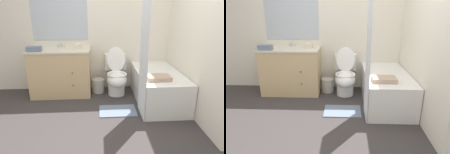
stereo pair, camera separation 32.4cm
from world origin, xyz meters
TOP-DOWN VIEW (x-y plane):
  - ground_plane at (0.00, 0.00)m, footprint 14.00×14.00m
  - wall_back at (-0.01, 1.63)m, footprint 8.00×0.06m
  - wall_right at (1.36, 0.80)m, footprint 0.05×2.60m
  - vanity_cabinet at (-0.78, 1.32)m, footprint 1.10×0.61m
  - sink_faucet at (-0.78, 1.51)m, footprint 0.14×0.12m
  - toilet at (0.26, 1.25)m, footprint 0.42×0.67m
  - bathtub at (0.96, 0.90)m, footprint 0.74×1.41m
  - shower_curtain at (0.57, 0.42)m, footprint 0.01×0.46m
  - wastebasket at (-0.10, 1.36)m, footprint 0.24×0.24m
  - tissue_box at (-0.44, 1.35)m, footprint 0.15×0.12m
  - hand_towel_folded at (-1.17, 1.13)m, footprint 0.24×0.13m
  - bath_towel_folded at (0.84, 0.51)m, footprint 0.36×0.24m
  - bath_mat at (0.22, 0.54)m, footprint 0.59×0.39m

SIDE VIEW (x-z plane):
  - ground_plane at x=0.00m, z-range 0.00..0.00m
  - bath_mat at x=0.22m, z-range 0.00..0.02m
  - wastebasket at x=-0.10m, z-range 0.00..0.27m
  - bathtub at x=0.96m, z-range 0.00..0.55m
  - toilet at x=0.26m, z-range -0.09..0.79m
  - vanity_cabinet at x=-0.78m, z-range 0.01..0.89m
  - bath_towel_folded at x=0.84m, z-range 0.54..0.61m
  - sink_faucet at x=-0.78m, z-range 0.85..0.98m
  - tissue_box at x=-0.44m, z-range 0.87..0.97m
  - hand_towel_folded at x=-1.17m, z-range 0.88..0.97m
  - shower_curtain at x=0.57m, z-range 0.00..1.90m
  - wall_right at x=1.36m, z-range 0.00..2.50m
  - wall_back at x=-0.01m, z-range 0.00..2.50m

